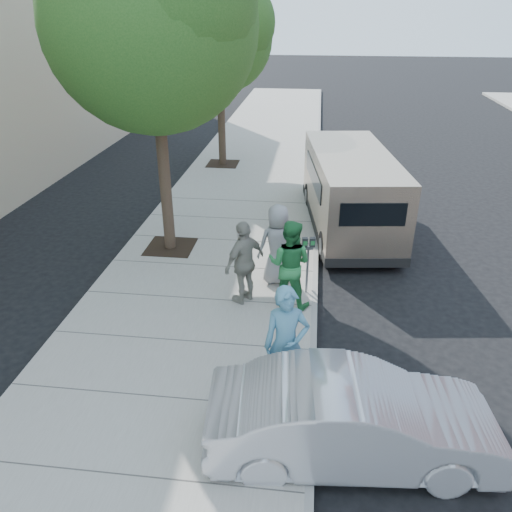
# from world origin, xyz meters

# --- Properties ---
(ground) EXTENTS (120.00, 120.00, 0.00)m
(ground) POSITION_xyz_m (0.00, 0.00, 0.00)
(ground) COLOR black
(ground) RESTS_ON ground
(sidewalk) EXTENTS (5.00, 60.00, 0.15)m
(sidewalk) POSITION_xyz_m (-1.00, 0.00, 0.07)
(sidewalk) COLOR gray
(sidewalk) RESTS_ON ground
(curb_face) EXTENTS (0.12, 60.00, 0.16)m
(curb_face) POSITION_xyz_m (1.44, 0.00, 0.07)
(curb_face) COLOR gray
(curb_face) RESTS_ON ground
(tree_near) EXTENTS (4.62, 4.60, 7.53)m
(tree_near) POSITION_xyz_m (-2.25, 2.40, 5.55)
(tree_near) COLOR black
(tree_near) RESTS_ON sidewalk
(tree_far) EXTENTS (3.92, 3.80, 6.49)m
(tree_far) POSITION_xyz_m (-2.25, 10.00, 4.88)
(tree_far) COLOR black
(tree_far) RESTS_ON sidewalk
(parking_meter) EXTENTS (0.28, 0.14, 1.30)m
(parking_meter) POSITION_xyz_m (1.25, 0.53, 1.09)
(parking_meter) COLOR gray
(parking_meter) RESTS_ON sidewalk
(van) EXTENTS (2.67, 6.13, 2.20)m
(van) POSITION_xyz_m (2.29, 4.52, 1.17)
(van) COLOR beige
(van) RESTS_ON ground
(sedan) EXTENTS (4.14, 1.75, 1.33)m
(sedan) POSITION_xyz_m (2.00, -3.66, 0.66)
(sedan) COLOR #B6B7BD
(sedan) RESTS_ON ground
(person_officer) EXTENTS (0.78, 0.58, 1.94)m
(person_officer) POSITION_xyz_m (1.00, -2.68, 1.12)
(person_officer) COLOR teal
(person_officer) RESTS_ON sidewalk
(person_green_shirt) EXTENTS (1.05, 0.89, 1.87)m
(person_green_shirt) POSITION_xyz_m (0.89, 0.01, 1.09)
(person_green_shirt) COLOR #2A8241
(person_green_shirt) RESTS_ON sidewalk
(person_gray_shirt) EXTENTS (1.04, 0.86, 1.82)m
(person_gray_shirt) POSITION_xyz_m (0.58, 0.95, 1.06)
(person_gray_shirt) COLOR gray
(person_gray_shirt) RESTS_ON sidewalk
(person_striped_polo) EXTENTS (0.98, 1.11, 1.80)m
(person_striped_polo) POSITION_xyz_m (-0.03, 0.05, 1.05)
(person_striped_polo) COLOR gray
(person_striped_polo) RESTS_ON sidewalk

